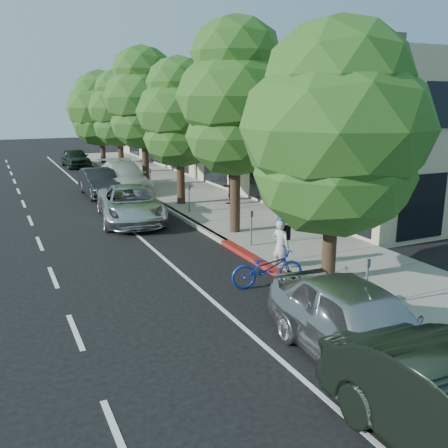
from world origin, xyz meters
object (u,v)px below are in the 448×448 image
cyclist (281,246)px  dark_sedan (99,182)px  silver_suv (130,204)px  street_tree_0 (336,131)px  street_tree_1 (236,100)px  street_tree_3 (143,100)px  dark_suv_far (75,158)px  street_tree_2 (179,114)px  bicycle (267,268)px  pedestrian (230,186)px  near_car_a (360,326)px  white_pickup (123,178)px  street_tree_4 (119,109)px  street_tree_5 (101,109)px

cyclist → dark_sedan: size_ratio=0.36×
silver_suv → street_tree_0: bearing=-65.0°
dark_sedan → street_tree_1: bearing=-74.0°
street_tree_3 → dark_suv_far: (-2.28, 11.54, -4.43)m
street_tree_2 → street_tree_3: 6.04m
bicycle → pedestrian: pedestrian is taller
street_tree_0 → near_car_a: bearing=-119.2°
street_tree_2 → near_car_a: (-2.21, -15.94, -3.67)m
street_tree_1 → bicycle: street_tree_1 is taller
bicycle → pedestrian: bearing=-11.1°
cyclist → dark_suv_far: size_ratio=0.38×
pedestrian → white_pickup: bearing=-64.4°
street_tree_3 → bicycle: street_tree_3 is taller
street_tree_2 → pedestrian: bearing=-25.9°
street_tree_2 → dark_suv_far: 18.09m
street_tree_4 → street_tree_5: 6.00m
street_tree_2 → near_car_a: bearing=-97.9°
street_tree_0 → street_tree_2: (-0.00, 12.00, 0.15)m
street_tree_1 → bicycle: (-1.66, -5.40, -4.61)m
white_pickup → near_car_a: size_ratio=1.19×
street_tree_1 → bicycle: size_ratio=3.85×
street_tree_4 → dark_sedan: 8.95m
street_tree_3 → bicycle: 18.08m
cyclist → silver_suv: 8.80m
street_tree_3 → cyclist: (-0.65, -16.45, -4.35)m
street_tree_5 → silver_suv: size_ratio=1.36×
street_tree_3 → dark_suv_far: size_ratio=1.88×
street_tree_1 → street_tree_3: size_ratio=0.99×
cyclist → white_pickup: (-0.99, 15.45, 0.03)m
dark_suv_far → street_tree_4: bearing=-69.9°
street_tree_4 → street_tree_0: bearing=-90.0°
street_tree_1 → silver_suv: bearing=127.8°
street_tree_5 → dark_sedan: street_tree_5 is taller
street_tree_4 → white_pickup: 8.07m
street_tree_2 → silver_suv: bearing=-147.2°
street_tree_1 → bicycle: bearing=-107.1°
bicycle → street_tree_3: bearing=3.9°
pedestrian → street_tree_1: bearing=59.4°
street_tree_4 → silver_suv: (-3.10, -14.00, -3.76)m
street_tree_0 → street_tree_5: (-0.00, 30.00, 0.08)m
street_tree_3 → near_car_a: street_tree_3 is taller
silver_suv → pedestrian: 5.38m
dark_sedan → dark_suv_far: 13.07m
dark_sedan → white_pickup: white_pickup is taller
pedestrian → street_tree_5: bearing=-90.1°
street_tree_0 → silver_suv: street_tree_0 is taller
street_tree_5 → white_pickup: street_tree_5 is taller
street_tree_4 → street_tree_2: bearing=-90.0°
street_tree_1 → street_tree_4: street_tree_1 is taller
street_tree_2 → street_tree_1: bearing=-90.0°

